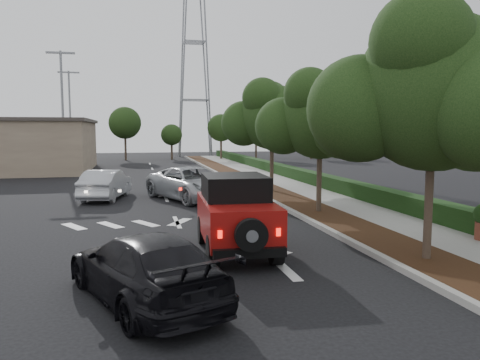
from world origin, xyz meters
name	(u,v)px	position (x,y,z in m)	size (l,w,h in m)	color
ground	(200,271)	(0.00, 0.00, 0.00)	(120.00, 120.00, 0.00)	black
curb	(258,194)	(4.60, 12.00, 0.07)	(0.20, 70.00, 0.15)	#9E9B93
planting_strip	(277,194)	(5.60, 12.00, 0.06)	(1.80, 70.00, 0.12)	black
sidewalk	(312,193)	(7.50, 12.00, 0.06)	(2.00, 70.00, 0.12)	gray
hedge	(338,186)	(8.90, 12.00, 0.40)	(0.80, 70.00, 0.80)	black
transmission_tower	(195,156)	(6.00, 48.00, 0.00)	(7.00, 4.00, 28.00)	slate
street_tree_near	(426,262)	(5.60, -0.50, 0.00)	(3.80, 3.80, 5.92)	black
street_tree_mid	(319,214)	(5.60, 6.50, 0.00)	(3.20, 3.20, 5.32)	black
street_tree_far	(272,192)	(5.60, 13.00, 0.00)	(3.40, 3.40, 5.62)	black
light_pole_a	(65,175)	(-6.50, 26.00, 0.00)	(2.00, 0.22, 9.00)	slate
light_pole_b	(72,164)	(-7.50, 38.00, 0.00)	(2.00, 0.22, 9.00)	slate
red_jeep	(235,213)	(1.20, 1.63, 1.05)	(1.99, 4.12, 2.07)	black
silver_suv_ahead	(192,184)	(1.20, 11.35, 0.77)	(2.55, 5.54, 1.54)	#A5A9AD
black_suv_oncoming	(144,268)	(-1.29, -1.66, 0.66)	(1.86, 4.57, 1.33)	black
silver_sedan_oncoming	(106,184)	(-2.80, 12.48, 0.71)	(1.49, 4.29, 1.41)	#B6B8BF
parked_suv	(22,164)	(-9.57, 26.66, 0.82)	(1.93, 4.80, 1.63)	#B8BCC1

